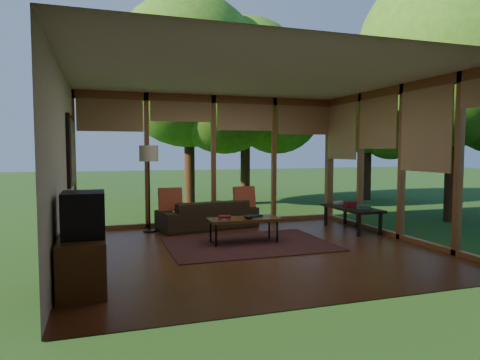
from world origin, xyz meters
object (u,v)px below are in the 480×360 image
object	(u,v)px
coffee_table	(244,220)
side_console	(352,209)
sofa	(208,214)
media_cabinet	(83,263)
television	(84,214)
floor_lamp	(149,158)

from	to	relation	value
coffee_table	side_console	bearing A→B (deg)	11.63
side_console	sofa	bearing A→B (deg)	159.28
sofa	media_cabinet	xyz separation A→B (m)	(-2.22, -3.21, 0.01)
television	coffee_table	xyz separation A→B (m)	(2.46, 1.71, -0.46)
sofa	side_console	bearing A→B (deg)	148.69
media_cabinet	side_console	bearing A→B (deg)	24.35
coffee_table	sofa	bearing A→B (deg)	99.75
coffee_table	side_console	distance (m)	2.44
media_cabinet	television	distance (m)	0.55
television	coffee_table	size ratio (longest dim) A/B	0.46
sofa	media_cabinet	bearing A→B (deg)	44.72
television	floor_lamp	xyz separation A→B (m)	(1.06, 3.23, 0.56)
media_cabinet	floor_lamp	bearing A→B (deg)	71.47
side_console	television	bearing A→B (deg)	-155.56
side_console	coffee_table	bearing A→B (deg)	-168.37
coffee_table	side_console	size ratio (longest dim) A/B	0.86
media_cabinet	coffee_table	size ratio (longest dim) A/B	0.83
floor_lamp	side_console	distance (m)	4.05
floor_lamp	side_console	xyz separation A→B (m)	(3.79, -1.03, -1.00)
sofa	side_console	distance (m)	2.84
media_cabinet	television	world-z (taller)	television
media_cabinet	sofa	bearing A→B (deg)	55.32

